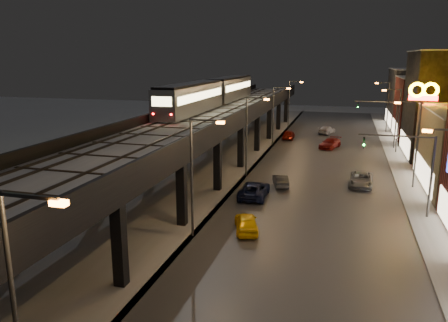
# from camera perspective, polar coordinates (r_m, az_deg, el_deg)

# --- Properties ---
(road_surface) EXTENTS (17.00, 120.00, 0.06)m
(road_surface) POSITION_cam_1_polar(r_m,az_deg,el_deg) (52.72, 12.59, -1.44)
(road_surface) COLOR #46474D
(road_surface) RESTS_ON ground
(sidewalk_right) EXTENTS (4.00, 120.00, 0.14)m
(sidewalk_right) POSITION_cam_1_polar(r_m,az_deg,el_deg) (53.20, 23.40, -2.06)
(sidewalk_right) COLOR #9FA1A8
(sidewalk_right) RESTS_ON ground
(under_viaduct_pavement) EXTENTS (11.00, 120.00, 0.06)m
(under_viaduct_pavement) POSITION_cam_1_polar(r_m,az_deg,el_deg) (55.03, -1.57, -0.50)
(under_viaduct_pavement) COLOR #9FA1A8
(under_viaduct_pavement) RESTS_ON ground
(elevated_viaduct) EXTENTS (9.00, 100.00, 6.30)m
(elevated_viaduct) POSITION_cam_1_polar(r_m,az_deg,el_deg) (50.99, -2.66, 4.79)
(elevated_viaduct) COLOR black
(elevated_viaduct) RESTS_ON ground
(viaduct_trackbed) EXTENTS (8.40, 100.00, 0.32)m
(viaduct_trackbed) POSITION_cam_1_polar(r_m,az_deg,el_deg) (51.01, -2.64, 5.66)
(viaduct_trackbed) COLOR #B2B7C1
(viaduct_trackbed) RESTS_ON elevated_viaduct
(viaduct_parapet_streetside) EXTENTS (0.30, 100.00, 1.10)m
(viaduct_parapet_streetside) POSITION_cam_1_polar(r_m,az_deg,el_deg) (49.78, 2.16, 6.02)
(viaduct_parapet_streetside) COLOR black
(viaduct_parapet_streetside) RESTS_ON elevated_viaduct
(viaduct_parapet_far) EXTENTS (0.30, 100.00, 1.10)m
(viaduct_parapet_far) POSITION_cam_1_polar(r_m,az_deg,el_deg) (52.49, -7.16, 6.30)
(viaduct_parapet_far) COLOR black
(viaduct_parapet_far) RESTS_ON elevated_viaduct
(building_e) EXTENTS (12.20, 12.20, 10.16)m
(building_e) POSITION_cam_1_polar(r_m,az_deg,el_deg) (79.67, 25.97, 6.16)
(building_e) COLOR #5B1C19
(building_e) RESTS_ON ground
(building_f) EXTENTS (12.20, 16.20, 11.16)m
(building_f) POSITION_cam_1_polar(r_m,az_deg,el_deg) (93.38, 24.56, 7.47)
(building_f) COLOR #2B2A2C
(building_f) RESTS_ON ground
(streetlight_left_0) EXTENTS (2.57, 0.28, 9.00)m
(streetlight_left_0) POSITION_cam_1_polar(r_m,az_deg,el_deg) (17.07, -25.18, -15.75)
(streetlight_left_0) COLOR #38383A
(streetlight_left_0) RESTS_ON ground
(streetlight_left_1) EXTENTS (2.57, 0.28, 9.00)m
(streetlight_left_1) POSITION_cam_1_polar(r_m,az_deg,el_deg) (31.80, -3.80, -1.16)
(streetlight_left_1) COLOR #38383A
(streetlight_left_1) RESTS_ON ground
(streetlight_left_2) EXTENTS (2.57, 0.28, 9.00)m
(streetlight_left_2) POSITION_cam_1_polar(r_m,az_deg,el_deg) (48.78, 3.27, 3.94)
(streetlight_left_2) COLOR #38383A
(streetlight_left_2) RESTS_ON ground
(streetlight_right_2) EXTENTS (2.56, 0.28, 9.00)m
(streetlight_right_2) POSITION_cam_1_polar(r_m,az_deg,el_deg) (48.15, 23.64, 2.71)
(streetlight_right_2) COLOR #38383A
(streetlight_right_2) RESTS_ON ground
(streetlight_left_3) EXTENTS (2.57, 0.28, 9.00)m
(streetlight_left_3) POSITION_cam_1_polar(r_m,az_deg,el_deg) (66.30, 6.67, 6.36)
(streetlight_left_3) COLOR #38383A
(streetlight_left_3) RESTS_ON ground
(streetlight_right_3) EXTENTS (2.56, 0.28, 9.00)m
(streetlight_right_3) POSITION_cam_1_polar(r_m,az_deg,el_deg) (65.84, 21.64, 5.46)
(streetlight_right_3) COLOR #38383A
(streetlight_right_3) RESTS_ON ground
(streetlight_left_4) EXTENTS (2.57, 0.28, 9.00)m
(streetlight_left_4) POSITION_cam_1_polar(r_m,az_deg,el_deg) (84.02, 8.66, 7.75)
(streetlight_left_4) COLOR #38383A
(streetlight_left_4) RESTS_ON ground
(streetlight_right_4) EXTENTS (2.56, 0.28, 9.00)m
(streetlight_right_4) POSITION_cam_1_polar(r_m,az_deg,el_deg) (83.66, 20.48, 7.05)
(streetlight_right_4) COLOR #38383A
(streetlight_right_4) RESTS_ON ground
(traffic_light_rig_a) EXTENTS (6.10, 0.34, 7.00)m
(traffic_light_rig_a) POSITION_cam_1_polar(r_m,az_deg,el_deg) (39.42, 23.92, -0.55)
(traffic_light_rig_a) COLOR #38383A
(traffic_light_rig_a) RESTS_ON ground
(traffic_light_rig_b) EXTENTS (6.10, 0.34, 7.00)m
(traffic_light_rig_b) POSITION_cam_1_polar(r_m,az_deg,el_deg) (68.80, 20.61, 5.23)
(traffic_light_rig_b) COLOR #38383A
(traffic_light_rig_b) RESTS_ON ground
(subway_train) EXTENTS (2.99, 36.55, 3.58)m
(subway_train) POSITION_cam_1_polar(r_m,az_deg,el_deg) (62.86, -1.38, 8.96)
(subway_train) COLOR gray
(subway_train) RESTS_ON viaduct_trackbed
(car_taxi) EXTENTS (2.83, 4.48, 1.42)m
(car_taxi) POSITION_cam_1_polar(r_m,az_deg,el_deg) (34.13, 2.93, -8.11)
(car_taxi) COLOR yellow
(car_taxi) RESTS_ON ground
(car_near_white) EXTENTS (2.32, 4.05, 1.26)m
(car_near_white) POSITION_cam_1_polar(r_m,az_deg,el_deg) (46.06, 7.40, -2.59)
(car_near_white) COLOR #31343A
(car_near_white) RESTS_ON ground
(car_mid_silver) EXTENTS (2.61, 5.45, 1.50)m
(car_mid_silver) POSITION_cam_1_polar(r_m,az_deg,el_deg) (42.21, 3.97, -3.82)
(car_mid_silver) COLOR black
(car_mid_silver) RESTS_ON ground
(car_mid_dark) EXTENTS (3.17, 5.11, 1.38)m
(car_mid_dark) POSITION_cam_1_polar(r_m,az_deg,el_deg) (79.61, 13.28, 3.94)
(car_mid_dark) COLOR #BABAC7
(car_mid_dark) RESTS_ON ground
(car_far_white) EXTENTS (1.84, 4.39, 1.48)m
(car_far_white) POSITION_cam_1_polar(r_m,az_deg,el_deg) (73.19, 8.42, 3.40)
(car_far_white) COLOR maroon
(car_far_white) RESTS_ON ground
(car_onc_dark) EXTENTS (2.65, 5.18, 1.40)m
(car_onc_dark) POSITION_cam_1_polar(r_m,az_deg,el_deg) (47.96, 17.47, -2.38)
(car_onc_dark) COLOR gray
(car_onc_dark) RESTS_ON ground
(car_onc_white) EXTENTS (3.50, 5.40, 1.45)m
(car_onc_white) POSITION_cam_1_polar(r_m,az_deg,el_deg) (66.89, 13.69, 2.22)
(car_onc_white) COLOR maroon
(car_onc_white) RESTS_ON ground
(sign_mcdonalds) EXTENTS (3.14, 0.51, 10.56)m
(sign_mcdonalds) POSITION_cam_1_polar(r_m,az_deg,el_deg) (53.62, 24.54, 7.31)
(sign_mcdonalds) COLOR #38383A
(sign_mcdonalds) RESTS_ON ground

